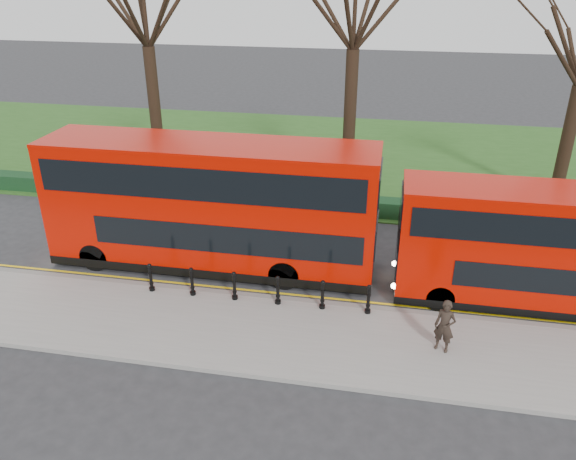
% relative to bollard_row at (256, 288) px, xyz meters
% --- Properties ---
extents(ground, '(120.00, 120.00, 0.00)m').
position_rel_bollard_row_xyz_m(ground, '(-0.01, 1.35, -0.65)').
color(ground, '#28282B').
rests_on(ground, ground).
extents(pavement, '(60.00, 4.00, 0.15)m').
position_rel_bollard_row_xyz_m(pavement, '(-0.01, -1.65, -0.57)').
color(pavement, gray).
rests_on(pavement, ground).
extents(kerb, '(60.00, 0.25, 0.16)m').
position_rel_bollard_row_xyz_m(kerb, '(-0.01, 0.35, -0.57)').
color(kerb, slate).
rests_on(kerb, ground).
extents(grass_verge, '(60.00, 18.00, 0.06)m').
position_rel_bollard_row_xyz_m(grass_verge, '(-0.01, 16.35, -0.62)').
color(grass_verge, '#26501A').
rests_on(grass_verge, ground).
extents(hedge, '(60.00, 0.90, 0.80)m').
position_rel_bollard_row_xyz_m(hedge, '(-0.01, 8.15, -0.25)').
color(hedge, black).
rests_on(hedge, ground).
extents(yellow_line_outer, '(60.00, 0.10, 0.01)m').
position_rel_bollard_row_xyz_m(yellow_line_outer, '(-0.01, 0.65, -0.64)').
color(yellow_line_outer, yellow).
rests_on(yellow_line_outer, ground).
extents(yellow_line_inner, '(60.00, 0.10, 0.01)m').
position_rel_bollard_row_xyz_m(yellow_line_inner, '(-0.01, 0.85, -0.64)').
color(yellow_line_inner, yellow).
rests_on(yellow_line_inner, ground).
extents(bollard_row, '(7.60, 0.15, 1.00)m').
position_rel_bollard_row_xyz_m(bollard_row, '(0.00, 0.00, 0.00)').
color(bollard_row, black).
rests_on(bollard_row, pavement).
extents(bus_lead, '(12.06, 2.77, 4.80)m').
position_rel_bollard_row_xyz_m(bus_lead, '(-2.24, 2.45, 1.77)').
color(bus_lead, '#B40C00').
rests_on(bus_lead, ground).
extents(bus_rear, '(10.26, 2.36, 4.08)m').
position_rel_bollard_row_xyz_m(bus_rear, '(9.66, 1.86, 1.41)').
color(bus_rear, '#B40C00').
rests_on(bus_rear, ground).
extents(pedestrian, '(0.71, 0.58, 1.66)m').
position_rel_bollard_row_xyz_m(pedestrian, '(5.99, -1.53, 0.33)').
color(pedestrian, black).
rests_on(pedestrian, pavement).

